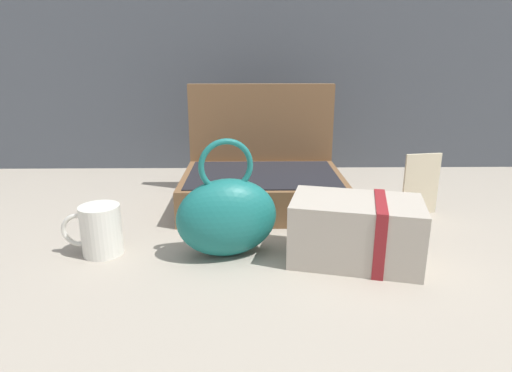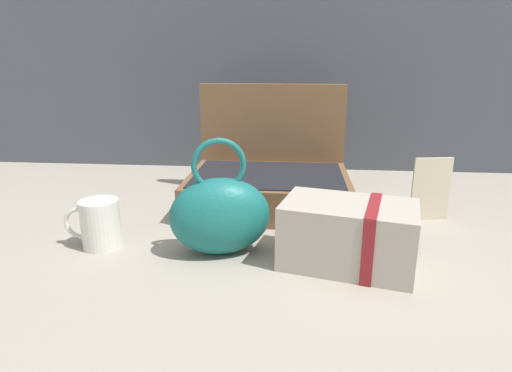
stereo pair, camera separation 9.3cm
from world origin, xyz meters
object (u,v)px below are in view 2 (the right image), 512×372
cream_toiletry_bag (350,235)px  info_card_left (431,189)px  open_suitcase (269,179)px  teal_pouch_handbag (220,215)px  coffee_mug (99,224)px

cream_toiletry_bag → info_card_left: (0.21, 0.25, 0.02)m
open_suitcase → info_card_left: (0.38, -0.08, 0.01)m
teal_pouch_handbag → open_suitcase: bearing=76.0°
cream_toiletry_bag → coffee_mug: size_ratio=2.27×
teal_pouch_handbag → coffee_mug: bearing=178.2°
info_card_left → teal_pouch_handbag: bearing=-163.6°
cream_toiletry_bag → info_card_left: size_ratio=1.76×
open_suitcase → teal_pouch_handbag: 0.32m
coffee_mug → cream_toiletry_bag: bearing=-4.2°
teal_pouch_handbag → info_card_left: teal_pouch_handbag is taller
open_suitcase → info_card_left: 0.39m
teal_pouch_handbag → coffee_mug: (-0.25, 0.01, -0.03)m
teal_pouch_handbag → cream_toiletry_bag: teal_pouch_handbag is taller
coffee_mug → teal_pouch_handbag: bearing=-1.8°
open_suitcase → cream_toiletry_bag: bearing=-63.3°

